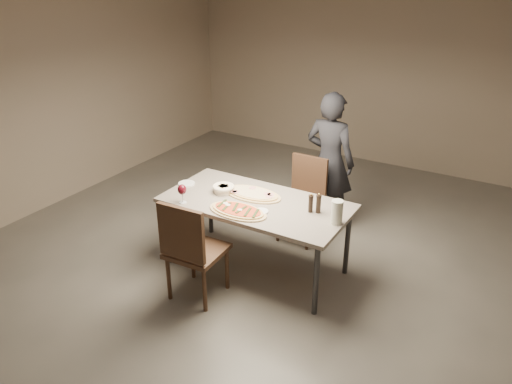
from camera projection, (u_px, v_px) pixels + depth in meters
The scene contains 14 objects.
room at pixel (256, 137), 4.52m from camera, with size 7.00×7.00×7.00m.
dining_table at pixel (256, 207), 4.82m from camera, with size 1.80×0.90×0.75m.
zucchini_pizza at pixel (238, 211), 4.59m from camera, with size 0.58×0.32×0.05m.
ham_pizza at pixel (253, 194), 4.92m from camera, with size 0.61×0.34×0.04m.
bread_basket at pixel (223, 188), 4.96m from camera, with size 0.22×0.22×0.08m.
oil_dish at pixel (261, 211), 4.59m from camera, with size 0.14×0.14×0.02m.
pepper_mill_left at pixel (319, 204), 4.54m from camera, with size 0.05×0.05×0.20m.
pepper_mill_right at pixel (311, 203), 4.56m from camera, with size 0.05×0.05×0.19m.
carafe at pixel (337, 212), 4.36m from camera, with size 0.10×0.10×0.22m.
wine_glass at pixel (182, 190), 4.72m from camera, with size 0.08×0.08×0.19m.
side_plate at pixel (187, 183), 5.17m from camera, with size 0.17×0.17×0.01m.
chair_near at pixel (191, 246), 4.40m from camera, with size 0.50×0.50×1.00m.
chair_far at pixel (304, 194), 5.50m from camera, with size 0.44×0.44×0.92m.
diner at pixel (330, 162), 5.61m from camera, with size 0.58×0.38×1.60m, color black.
Camera 1 is at (2.19, -3.71, 2.86)m, focal length 35.00 mm.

